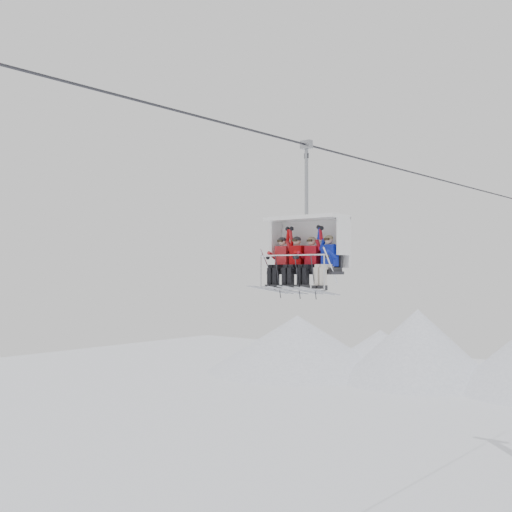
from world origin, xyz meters
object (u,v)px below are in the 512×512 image
Objects in this scene: skier_center_left at (295,261)px; skier_center_right at (310,261)px; skier_far_left at (280,261)px; chairlift_carrier at (309,244)px; skier_far_right at (327,260)px.

skier_center_left reaches higher than skier_center_right.
skier_center_left is 0.49m from skier_center_right.
skier_center_right is at bearing -0.20° from skier_far_left.
skier_center_left is at bearing -128.99° from chairlift_carrier.
skier_center_left is 1.00× the size of skier_center_right.
chairlift_carrier is 2.36× the size of skier_center_left.
chairlift_carrier is 2.36× the size of skier_far_right.
skier_center_left is at bearing 180.00° from skier_far_right.
skier_far_right is at bearing 0.00° from skier_far_left.
skier_center_left and skier_far_right have the same top height.
skier_far_right reaches higher than skier_center_right.
skier_center_left is 1.02m from skier_far_right.
skier_far_right is (1.52, 0.00, 0.00)m from skier_far_left.
skier_far_left is 0.50m from skier_center_left.
chairlift_carrier reaches higher than skier_far_right.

